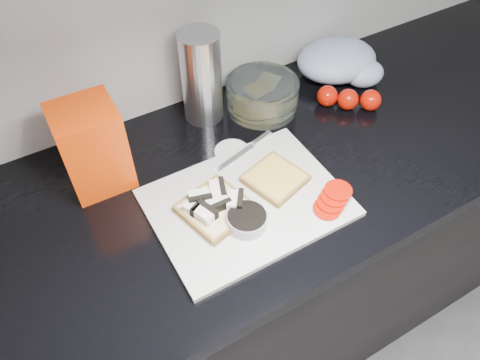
# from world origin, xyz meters

# --- Properties ---
(base_cabinet) EXTENTS (3.50, 0.60, 0.86)m
(base_cabinet) POSITION_xyz_m (0.00, 1.20, 0.43)
(base_cabinet) COLOR black
(base_cabinet) RESTS_ON ground
(countertop) EXTENTS (3.50, 0.64, 0.04)m
(countertop) POSITION_xyz_m (0.00, 1.20, 0.88)
(countertop) COLOR black
(countertop) RESTS_ON base_cabinet
(cutting_board) EXTENTS (0.40, 0.30, 0.01)m
(cutting_board) POSITION_xyz_m (-0.15, 1.11, 0.91)
(cutting_board) COLOR silver
(cutting_board) RESTS_ON countertop
(bread_left) EXTENTS (0.16, 0.16, 0.04)m
(bread_left) POSITION_xyz_m (-0.22, 1.12, 0.92)
(bread_left) COLOR beige
(bread_left) RESTS_ON cutting_board
(bread_right) EXTENTS (0.15, 0.15, 0.02)m
(bread_right) POSITION_xyz_m (-0.06, 1.13, 0.92)
(bread_right) COLOR beige
(bread_right) RESTS_ON cutting_board
(tomato_slices) EXTENTS (0.11, 0.09, 0.02)m
(tomato_slices) POSITION_xyz_m (0.01, 1.02, 0.92)
(tomato_slices) COLOR #B11204
(tomato_slices) RESTS_ON cutting_board
(knife) EXTENTS (0.18, 0.06, 0.01)m
(knife) POSITION_xyz_m (-0.06, 1.25, 0.91)
(knife) COLOR silver
(knife) RESTS_ON cutting_board
(seed_tub) EXTENTS (0.08, 0.08, 0.04)m
(seed_tub) POSITION_xyz_m (-0.18, 1.06, 0.92)
(seed_tub) COLOR #A9AEAE
(seed_tub) RESTS_ON countertop
(tub_lid) EXTENTS (0.10, 0.10, 0.01)m
(tub_lid) POSITION_xyz_m (-0.10, 1.27, 0.90)
(tub_lid) COLOR silver
(tub_lid) RESTS_ON countertop
(glass_bowl) EXTENTS (0.18, 0.18, 0.08)m
(glass_bowl) POSITION_xyz_m (0.05, 1.37, 0.94)
(glass_bowl) COLOR silver
(glass_bowl) RESTS_ON countertop
(bread_bag) EXTENTS (0.13, 0.12, 0.20)m
(bread_bag) POSITION_xyz_m (-0.39, 1.34, 1.00)
(bread_bag) COLOR red
(bread_bag) RESTS_ON countertop
(steel_canister) EXTENTS (0.10, 0.10, 0.23)m
(steel_canister) POSITION_xyz_m (-0.09, 1.42, 1.02)
(steel_canister) COLOR #B9BABE
(steel_canister) RESTS_ON countertop
(grocery_bag) EXTENTS (0.25, 0.23, 0.10)m
(grocery_bag) POSITION_xyz_m (0.31, 1.38, 0.95)
(grocery_bag) COLOR #ABBBD2
(grocery_bag) RESTS_ON countertop
(whole_tomatoes) EXTENTS (0.14, 0.12, 0.05)m
(whole_tomatoes) POSITION_xyz_m (0.24, 1.26, 0.93)
(whole_tomatoes) COLOR #B11204
(whole_tomatoes) RESTS_ON countertop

